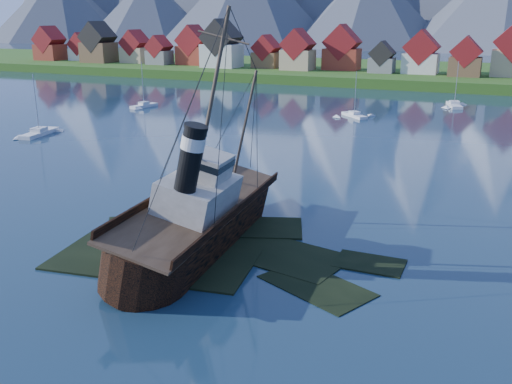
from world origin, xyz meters
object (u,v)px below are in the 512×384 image
at_px(sailboat_a, 39,134).
at_px(sailboat_c, 354,116).
at_px(sailboat_b, 144,106).
at_px(tugboat_wreck, 201,212).
at_px(sailboat_e, 454,106).

bearing_deg(sailboat_a, sailboat_c, 30.88).
bearing_deg(sailboat_a, sailboat_b, 81.71).
height_order(sailboat_a, sailboat_b, sailboat_a).
height_order(sailboat_b, sailboat_c, sailboat_b).
xyz_separation_m(tugboat_wreck, sailboat_a, (-52.30, 33.61, -2.71)).
distance_m(tugboat_wreck, sailboat_e, 101.26).
bearing_deg(sailboat_c, sailboat_e, 7.95).
height_order(sailboat_a, sailboat_c, sailboat_a).
height_order(tugboat_wreck, sailboat_c, tugboat_wreck).
bearing_deg(sailboat_e, sailboat_b, -170.19).
relative_size(sailboat_b, sailboat_c, 1.10).
height_order(sailboat_a, sailboat_e, sailboat_a).
bearing_deg(sailboat_e, tugboat_wreck, -112.85).
xyz_separation_m(tugboat_wreck, sailboat_b, (-53.57, 69.31, -2.70)).
height_order(tugboat_wreck, sailboat_a, tugboat_wreck).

